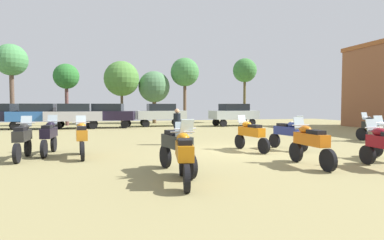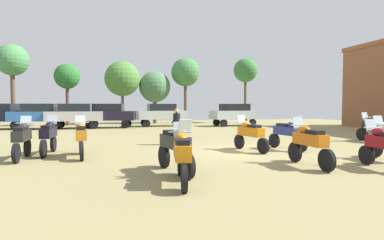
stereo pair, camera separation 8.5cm
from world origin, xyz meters
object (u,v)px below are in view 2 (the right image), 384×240
object	(u,v)px
motorcycle_12	(375,128)
tree_1	(67,77)
tree_6	(12,61)
motorcycle_11	(309,143)
tree_4	(122,79)
motorcycle_6	(49,135)
motorcycle_7	(81,137)
car_2	(39,114)
tree_2	(155,87)
car_6	(109,114)
car_3	(0,114)
motorcycle_8	(287,133)
tree_5	(245,71)
motorcycle_4	(250,134)
car_1	(235,113)
car_5	(75,114)
person_1	(177,124)
car_4	(162,113)
motorcycle_10	(175,146)
motorcycle_9	(182,154)
motorcycle_13	(22,138)

from	to	relation	value
motorcycle_12	tree_1	xyz separation A→B (m)	(-17.09, 17.63, 3.73)
motorcycle_12	tree_6	xyz separation A→B (m)	(-21.74, 18.01, 5.09)
motorcycle_11	tree_6	world-z (taller)	tree_6
motorcycle_12	tree_4	world-z (taller)	tree_4
motorcycle_6	motorcycle_7	size ratio (longest dim) A/B	1.00
motorcycle_7	motorcycle_11	size ratio (longest dim) A/B	0.98
car_2	tree_2	xyz separation A→B (m)	(9.84, 5.75, 2.59)
car_6	car_3	bearing A→B (deg)	96.02
motorcycle_8	tree_6	size ratio (longest dim) A/B	0.29
motorcycle_7	car_6	xyz separation A→B (m)	(0.66, 14.91, 0.44)
motorcycle_12	tree_5	bearing A→B (deg)	81.49
tree_4	motorcycle_7	bearing A→B (deg)	-95.41
tree_6	tree_4	bearing A→B (deg)	5.27
motorcycle_4	motorcycle_6	size ratio (longest dim) A/B	0.98
car_2	tree_4	size ratio (longest dim) A/B	0.69
motorcycle_12	tree_6	distance (m)	28.68
motorcycle_6	car_6	bearing A→B (deg)	84.07
motorcycle_7	motorcycle_12	world-z (taller)	motorcycle_12
car_1	tree_5	size ratio (longest dim) A/B	0.65
motorcycle_11	car_5	distance (m)	20.03
car_2	tree_6	size ratio (longest dim) A/B	0.59
motorcycle_7	person_1	size ratio (longest dim) A/B	1.29
motorcycle_6	car_4	world-z (taller)	car_4
motorcycle_12	tree_2	size ratio (longest dim) A/B	0.41
person_1	tree_5	xyz separation A→B (m)	(10.84, 16.87, 4.57)
motorcycle_10	person_1	bearing A→B (deg)	-114.25
motorcycle_6	car_2	world-z (taller)	car_2
person_1	tree_2	distance (m)	18.25
motorcycle_11	car_1	size ratio (longest dim) A/B	0.50
car_2	motorcycle_10	bearing A→B (deg)	-158.39
motorcycle_9	person_1	bearing A→B (deg)	88.41
motorcycle_12	tree_4	bearing A→B (deg)	116.79
car_3	car_2	bearing A→B (deg)	-91.67
car_5	motorcycle_12	bearing A→B (deg)	-131.23
motorcycle_12	motorcycle_13	distance (m)	15.98
tree_6	car_6	bearing A→B (deg)	-27.71
motorcycle_4	motorcycle_11	bearing A→B (deg)	-95.73
motorcycle_12	car_3	bearing A→B (deg)	140.94
tree_4	motorcycle_13	bearing A→B (deg)	-100.75
person_1	motorcycle_10	bearing A→B (deg)	-63.38
tree_6	car_4	bearing A→B (deg)	-15.36
motorcycle_7	car_4	size ratio (longest dim) A/B	0.51
tree_4	tree_5	distance (m)	13.01
person_1	motorcycle_4	bearing A→B (deg)	-8.77
motorcycle_10	tree_1	xyz separation A→B (m)	(-5.89, 22.35, 3.72)
car_1	tree_2	world-z (taller)	tree_2
motorcycle_7	motorcycle_9	bearing A→B (deg)	-65.43
motorcycle_4	motorcycle_6	bearing A→B (deg)	160.20
motorcycle_12	tree_1	size ratio (longest dim) A/B	0.39
motorcycle_10	car_3	xyz separation A→B (m)	(-10.41, 18.88, 0.42)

